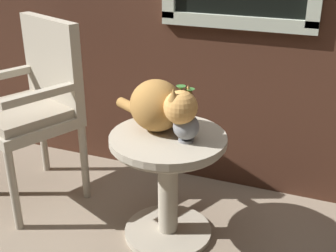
% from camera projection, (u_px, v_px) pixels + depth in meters
% --- Properties ---
extents(ground_plane, '(6.00, 6.00, 0.00)m').
position_uv_depth(ground_plane, '(140.00, 238.00, 2.32)').
color(ground_plane, gray).
extents(wicker_side_table, '(0.56, 0.56, 0.57)m').
position_uv_depth(wicker_side_table, '(168.00, 169.00, 2.19)').
color(wicker_side_table, '#B2A893').
rests_on(wicker_side_table, ground_plane).
extents(wicker_chair, '(0.65, 0.64, 1.02)m').
position_uv_depth(wicker_chair, '(34.00, 101.00, 2.50)').
color(wicker_chair, '#B2A893').
rests_on(wicker_chair, ground_plane).
extents(cat, '(0.52, 0.35, 0.27)m').
position_uv_depth(cat, '(160.00, 106.00, 2.12)').
color(cat, '#AD7A3D').
rests_on(cat, wicker_side_table).
extents(pewter_vase_with_ivy, '(0.12, 0.12, 0.26)m').
position_uv_depth(pewter_vase_with_ivy, '(186.00, 124.00, 2.03)').
color(pewter_vase_with_ivy, gray).
rests_on(pewter_vase_with_ivy, wicker_side_table).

